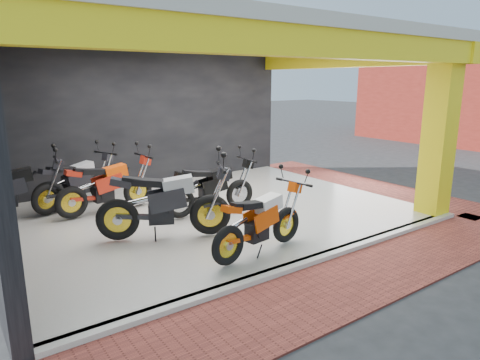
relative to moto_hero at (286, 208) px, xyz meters
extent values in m
plane|color=#2D2D30|center=(-0.08, 0.31, -0.72)|extent=(80.00, 80.00, 0.00)
cube|color=white|center=(-0.08, 2.31, -0.67)|extent=(8.00, 6.00, 0.10)
cube|color=beige|center=(-0.08, 2.31, 2.88)|extent=(8.40, 6.40, 0.20)
cube|color=black|center=(-0.08, 5.41, 1.03)|extent=(8.20, 0.20, 3.50)
cube|color=yellow|center=(3.67, -0.44, 1.03)|extent=(0.50, 0.50, 3.50)
cube|color=yellow|center=(-0.08, -0.69, 2.58)|extent=(8.40, 0.30, 0.40)
cube|color=yellow|center=(3.92, 2.31, 2.58)|extent=(0.30, 6.40, 0.40)
cube|color=white|center=(-0.08, -0.71, -0.67)|extent=(8.00, 0.20, 0.10)
cube|color=#9C3E33|center=(-0.08, -1.49, -0.71)|extent=(9.00, 1.40, 0.03)
cube|color=#9C3E33|center=(4.72, 2.31, -0.71)|extent=(1.40, 7.00, 0.03)
cube|color=#3F1E14|center=(12.90, 4.81, 0.38)|extent=(0.06, 1.00, 2.20)
camera|label=1|loc=(-4.59, -5.10, 2.08)|focal=32.00mm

